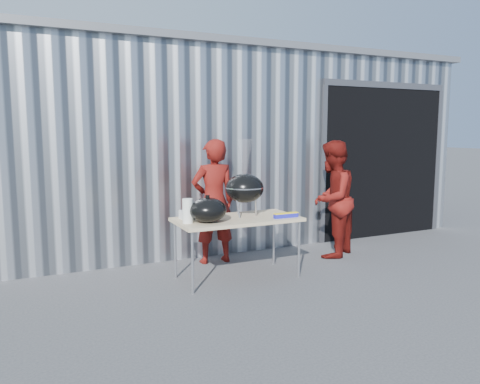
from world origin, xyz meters
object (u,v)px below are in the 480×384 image
person_cook (214,201)px  person_bystander (332,199)px  folding_table (237,221)px  kettle_grill (244,183)px

person_cook → person_bystander: size_ratio=1.02×
folding_table → person_bystander: person_bystander is taller
kettle_grill → person_cook: 0.78m
folding_table → person_cook: person_cook is taller
person_cook → folding_table: bearing=91.8°
person_cook → person_bystander: (1.65, -0.42, -0.01)m
person_cook → person_bystander: person_cook is taller
kettle_grill → person_cook: kettle_grill is taller
folding_table → kettle_grill: bearing=27.7°
kettle_grill → person_bystander: bearing=10.3°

